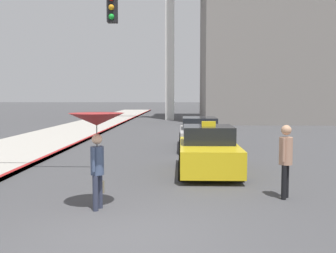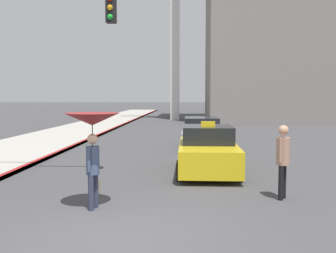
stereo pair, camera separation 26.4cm
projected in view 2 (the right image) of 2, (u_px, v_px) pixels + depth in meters
The scene contains 7 objects.
ground_plane at pixel (117, 233), 7.05m from camera, with size 300.00×300.00×0.00m, color #424244.
taxi at pixel (208, 151), 12.59m from camera, with size 1.91×4.06×1.65m.
sedan_red at pixel (202, 134), 18.53m from camera, with size 1.91×4.73×1.44m.
pedestrian_with_umbrella at pixel (92, 129), 8.40m from camera, with size 1.18×1.18×2.09m.
pedestrian_man at pixel (283, 155), 9.27m from camera, with size 0.43×0.44×1.77m.
traffic_light at pixel (41, 45), 11.45m from camera, with size 3.77×0.38×5.65m.
monument_cross at pixel (175, 16), 39.95m from camera, with size 8.22×0.90×18.67m.
Camera 2 is at (1.29, -6.82, 2.45)m, focal length 42.00 mm.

